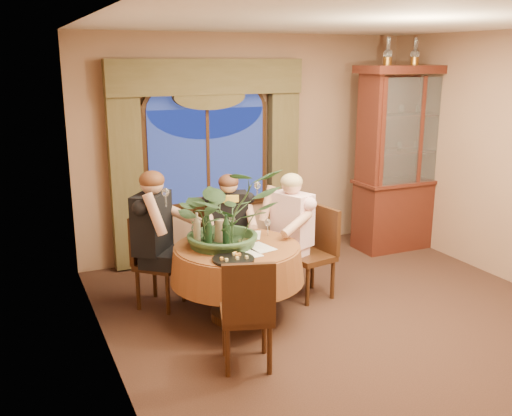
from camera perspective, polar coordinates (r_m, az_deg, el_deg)
name	(u,v)px	position (r m, az deg, el deg)	size (l,w,h in m)	color
floor	(353,323)	(5.72, 9.67, -11.30)	(5.00, 5.00, 0.00)	black
wall_back	(249,145)	(7.42, -0.67, 6.27)	(4.50, 4.50, 0.00)	#89654D
ceiling	(367,21)	(5.16, 11.07, 17.92)	(5.00, 5.00, 0.00)	white
window	(208,157)	(7.16, -4.86, 5.09)	(1.62, 0.10, 1.32)	navy
arched_transom	(206,94)	(7.07, -5.00, 11.34)	(1.60, 0.06, 0.44)	navy
drapery_left	(126,174)	(6.86, -12.84, 3.34)	(0.38, 0.14, 2.32)	#453D20
drapery_right	(283,161)	(7.53, 2.71, 4.68)	(0.38, 0.14, 2.32)	#453D20
swag_valance	(208,77)	(6.99, -4.81, 12.94)	(2.45, 0.16, 0.42)	#453D20
dining_table	(237,282)	(5.62, -1.87, -7.38)	(1.30, 1.30, 0.75)	maroon
china_cabinet	(408,159)	(7.84, 14.95, 4.78)	(1.48, 0.58, 2.41)	#3A1610
oil_lamp_left	(388,51)	(7.48, 13.07, 15.03)	(0.11, 0.11, 0.34)	#A5722D
oil_lamp_center	(415,51)	(7.74, 15.64, 14.85)	(0.11, 0.11, 0.34)	#A5722D
oil_lamp_right	(441,52)	(8.01, 18.03, 14.66)	(0.11, 0.11, 0.34)	#A5722D
chair_right	(311,254)	(6.08, 5.48, -4.64)	(0.42, 0.42, 0.96)	black
chair_back_right	(216,243)	(6.44, -4.05, -3.51)	(0.42, 0.42, 0.96)	black
chair_back	(160,262)	(5.93, -9.58, -5.30)	(0.42, 0.42, 0.96)	black
chair_front_left	(246,312)	(4.75, -0.96, -10.31)	(0.42, 0.42, 0.96)	black
person_pink	(292,235)	(6.08, 3.62, -2.70)	(0.48, 0.44, 1.35)	#F2C4CC
person_back	(153,241)	(5.79, -10.29, -3.29)	(0.52, 0.47, 1.44)	black
person_scarf	(229,231)	(6.30, -2.73, -2.31)	(0.46, 0.42, 1.29)	black
stoneware_vase	(221,232)	(5.49, -3.55, -2.42)	(0.13, 0.13, 0.25)	gray
centerpiece_plant	(225,178)	(5.37, -3.08, 3.00)	(1.04, 1.15, 0.90)	#2F502E
olive_bowl	(245,243)	(5.50, -1.06, -3.48)	(0.14, 0.14, 0.04)	#525730
cheese_platter	(233,259)	(5.08, -2.27, -5.15)	(0.37, 0.37, 0.02)	black
wine_bottle_0	(226,232)	(5.36, -3.00, -2.39)	(0.07, 0.07, 0.33)	black
wine_bottle_1	(208,233)	(5.34, -4.78, -2.48)	(0.07, 0.07, 0.33)	black
wine_bottle_2	(207,227)	(5.52, -4.97, -1.92)	(0.07, 0.07, 0.33)	black
wine_bottle_3	(197,230)	(5.44, -5.92, -2.17)	(0.07, 0.07, 0.33)	tan
tasting_paper_0	(259,248)	(5.41, 0.34, -3.97)	(0.21, 0.30, 0.00)	white
tasting_paper_1	(250,235)	(5.79, -0.60, -2.72)	(0.21, 0.30, 0.00)	white
tasting_paper_2	(246,253)	(5.26, -0.97, -4.53)	(0.21, 0.30, 0.00)	white
wine_glass_person_pink	(268,227)	(5.76, 1.17, -1.94)	(0.07, 0.07, 0.18)	silver
wine_glass_person_back	(195,233)	(5.59, -6.16, -2.52)	(0.07, 0.07, 0.18)	silver
wine_glass_person_scarf	(232,224)	(5.87, -2.38, -1.61)	(0.07, 0.07, 0.18)	silver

